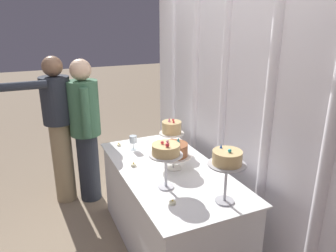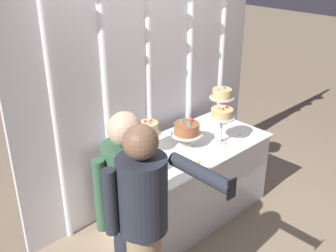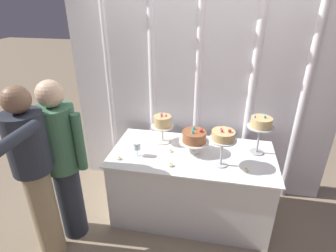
% 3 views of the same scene
% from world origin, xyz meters
% --- Properties ---
extents(ground_plane, '(24.00, 24.00, 0.00)m').
position_xyz_m(ground_plane, '(0.00, 0.00, 0.00)').
color(ground_plane, gray).
extents(draped_curtain, '(3.00, 0.16, 2.82)m').
position_xyz_m(draped_curtain, '(0.03, 0.66, 1.48)').
color(draped_curtain, white).
rests_on(draped_curtain, ground_plane).
extents(cake_table, '(1.67, 0.84, 0.79)m').
position_xyz_m(cake_table, '(0.00, 0.10, 0.40)').
color(cake_table, white).
rests_on(cake_table, ground_plane).
extents(cake_display_leftmost, '(0.24, 0.24, 0.35)m').
position_xyz_m(cake_display_leftmost, '(-0.35, 0.29, 1.01)').
color(cake_display_leftmost, silver).
rests_on(cake_display_leftmost, cake_table).
extents(cake_display_midleft, '(0.31, 0.31, 0.28)m').
position_xyz_m(cake_display_midleft, '(0.01, 0.14, 0.96)').
color(cake_display_midleft, silver).
rests_on(cake_display_midleft, cake_table).
extents(cake_display_midright, '(0.26, 0.26, 0.39)m').
position_xyz_m(cake_display_midright, '(0.29, -0.06, 1.09)').
color(cake_display_midright, silver).
rests_on(cake_display_midright, cake_table).
extents(cake_display_rightmost, '(0.27, 0.27, 0.42)m').
position_xyz_m(cake_display_rightmost, '(0.64, 0.24, 1.11)').
color(cake_display_rightmost, '#B2B2B7').
rests_on(cake_display_rightmost, cake_table).
extents(wine_glass, '(0.07, 0.07, 0.15)m').
position_xyz_m(wine_glass, '(-0.54, -0.05, 0.90)').
color(wine_glass, silver).
rests_on(wine_glass, cake_table).
extents(tealight_far_left, '(0.04, 0.04, 0.04)m').
position_xyz_m(tealight_far_left, '(-0.70, -0.16, 0.80)').
color(tealight_far_left, beige).
rests_on(tealight_far_left, cake_table).
extents(tealight_near_left, '(0.05, 0.05, 0.03)m').
position_xyz_m(tealight_near_left, '(-0.23, 0.09, 0.80)').
color(tealight_near_left, beige).
rests_on(tealight_near_left, cake_table).
extents(tealight_near_right, '(0.05, 0.05, 0.04)m').
position_xyz_m(tealight_near_right, '(-0.18, -0.17, 0.80)').
color(tealight_near_right, beige).
rests_on(tealight_near_right, cake_table).
extents(tealight_far_right, '(0.05, 0.05, 0.04)m').
position_xyz_m(tealight_far_right, '(0.52, -0.11, 0.80)').
color(tealight_far_right, beige).
rests_on(tealight_far_right, cake_table).
extents(guest_man_dark_suit, '(0.50, 0.36, 1.64)m').
position_xyz_m(guest_man_dark_suit, '(-1.14, -0.41, 0.90)').
color(guest_man_dark_suit, '#282D38').
rests_on(guest_man_dark_suit, ground_plane).
extents(guest_man_pink_jacket, '(0.45, 0.75, 1.68)m').
position_xyz_m(guest_man_pink_jacket, '(-1.23, -0.68, 0.93)').
color(guest_man_pink_jacket, '#9E8966').
rests_on(guest_man_pink_jacket, ground_plane).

